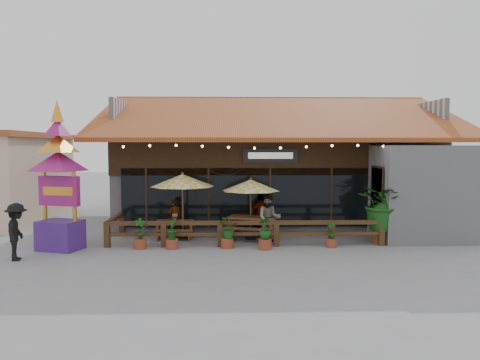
{
  "coord_description": "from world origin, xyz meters",
  "views": [
    {
      "loc": [
        -2.31,
        -16.97,
        3.53
      ],
      "look_at": [
        -1.74,
        1.5,
        2.24
      ],
      "focal_mm": 35.0,
      "sensor_mm": 36.0,
      "label": 1
    }
  ],
  "objects_px": {
    "picnic_table_left": "(175,226)",
    "thai_sign_tower": "(59,165)",
    "picnic_table_right": "(252,224)",
    "umbrella_left": "(182,181)",
    "tropical_plant": "(381,204)",
    "pedestrian": "(16,232)",
    "umbrella_right": "(251,185)"
  },
  "relations": [
    {
      "from": "picnic_table_left",
      "to": "umbrella_right",
      "type": "bearing_deg",
      "value": -4.39
    },
    {
      "from": "thai_sign_tower",
      "to": "pedestrian",
      "type": "height_order",
      "value": "thai_sign_tower"
    },
    {
      "from": "thai_sign_tower",
      "to": "tropical_plant",
      "type": "xyz_separation_m",
      "value": [
        11.42,
        0.78,
        -1.48
      ]
    },
    {
      "from": "umbrella_left",
      "to": "tropical_plant",
      "type": "height_order",
      "value": "umbrella_left"
    },
    {
      "from": "umbrella_right",
      "to": "picnic_table_left",
      "type": "distance_m",
      "value": 3.35
    },
    {
      "from": "picnic_table_left",
      "to": "picnic_table_right",
      "type": "xyz_separation_m",
      "value": [
        2.98,
        -0.23,
        0.12
      ]
    },
    {
      "from": "picnic_table_left",
      "to": "thai_sign_tower",
      "type": "height_order",
      "value": "thai_sign_tower"
    },
    {
      "from": "picnic_table_left",
      "to": "tropical_plant",
      "type": "distance_m",
      "value": 7.83
    },
    {
      "from": "picnic_table_right",
      "to": "tropical_plant",
      "type": "distance_m",
      "value": 4.86
    },
    {
      "from": "umbrella_right",
      "to": "thai_sign_tower",
      "type": "distance_m",
      "value": 6.92
    },
    {
      "from": "umbrella_right",
      "to": "picnic_table_right",
      "type": "xyz_separation_m",
      "value": [
        0.05,
        -0.01,
        -1.48
      ]
    },
    {
      "from": "picnic_table_right",
      "to": "tropical_plant",
      "type": "bearing_deg",
      "value": -10.37
    },
    {
      "from": "umbrella_left",
      "to": "tropical_plant",
      "type": "distance_m",
      "value": 7.46
    },
    {
      "from": "umbrella_left",
      "to": "tropical_plant",
      "type": "xyz_separation_m",
      "value": [
        7.36,
        -0.87,
        -0.82
      ]
    },
    {
      "from": "umbrella_left",
      "to": "tropical_plant",
      "type": "relative_size",
      "value": 1.12
    },
    {
      "from": "picnic_table_right",
      "to": "umbrella_left",
      "type": "bearing_deg",
      "value": 179.89
    },
    {
      "from": "pedestrian",
      "to": "picnic_table_left",
      "type": "bearing_deg",
      "value": -66.85
    },
    {
      "from": "picnic_table_right",
      "to": "picnic_table_left",
      "type": "bearing_deg",
      "value": 175.52
    },
    {
      "from": "picnic_table_right",
      "to": "pedestrian",
      "type": "distance_m",
      "value": 8.17
    },
    {
      "from": "tropical_plant",
      "to": "umbrella_right",
      "type": "bearing_deg",
      "value": 169.63
    },
    {
      "from": "picnic_table_left",
      "to": "tropical_plant",
      "type": "height_order",
      "value": "tropical_plant"
    },
    {
      "from": "thai_sign_tower",
      "to": "tropical_plant",
      "type": "bearing_deg",
      "value": 3.89
    },
    {
      "from": "thai_sign_tower",
      "to": "pedestrian",
      "type": "relative_size",
      "value": 3.07
    },
    {
      "from": "thai_sign_tower",
      "to": "tropical_plant",
      "type": "height_order",
      "value": "thai_sign_tower"
    },
    {
      "from": "thai_sign_tower",
      "to": "tropical_plant",
      "type": "relative_size",
      "value": 2.19
    },
    {
      "from": "umbrella_right",
      "to": "thai_sign_tower",
      "type": "relative_size",
      "value": 0.5
    },
    {
      "from": "umbrella_right",
      "to": "tropical_plant",
      "type": "height_order",
      "value": "tropical_plant"
    },
    {
      "from": "umbrella_right",
      "to": "picnic_table_left",
      "type": "xyz_separation_m",
      "value": [
        -2.93,
        0.22,
        -1.6
      ]
    },
    {
      "from": "umbrella_left",
      "to": "picnic_table_left",
      "type": "relative_size",
      "value": 1.9
    },
    {
      "from": "umbrella_left",
      "to": "umbrella_right",
      "type": "height_order",
      "value": "umbrella_left"
    },
    {
      "from": "tropical_plant",
      "to": "pedestrian",
      "type": "bearing_deg",
      "value": -169.61
    },
    {
      "from": "pedestrian",
      "to": "umbrella_left",
      "type": "bearing_deg",
      "value": -70.57
    }
  ]
}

